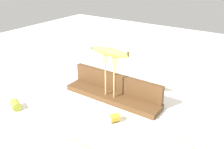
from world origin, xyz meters
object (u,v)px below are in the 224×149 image
(banana_raised_center, at_px, (110,52))
(banana_chunk_far, at_px, (15,105))
(fork_stand_center, at_px, (110,73))
(banana_chunk_near, at_px, (114,118))

(banana_raised_center, distance_m, banana_chunk_far, 0.47)
(banana_raised_center, bearing_deg, banana_chunk_far, -136.47)
(fork_stand_center, xyz_separation_m, banana_chunk_near, (0.11, -0.13, -0.12))
(banana_raised_center, relative_size, banana_chunk_near, 3.68)
(banana_raised_center, height_order, banana_chunk_near, banana_raised_center)
(fork_stand_center, xyz_separation_m, banana_raised_center, (-0.00, -0.00, 0.10))
(banana_raised_center, height_order, banana_chunk_far, banana_raised_center)
(banana_raised_center, bearing_deg, fork_stand_center, 0.19)
(banana_chunk_near, xyz_separation_m, banana_chunk_far, (-0.41, -0.16, 0.00))
(fork_stand_center, distance_m, banana_chunk_near, 0.21)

